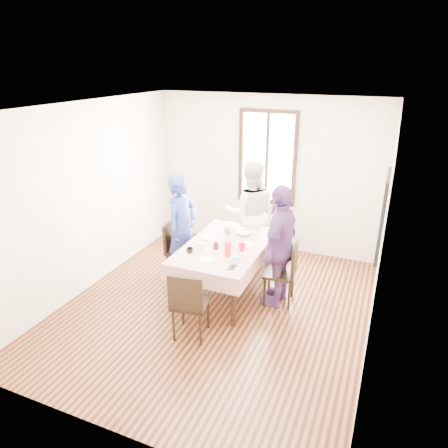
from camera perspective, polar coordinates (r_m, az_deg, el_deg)
The scene contains 31 objects.
ground at distance 5.82m, azimuth -1.18°, elevation -11.50°, with size 4.50×4.50×0.00m, color black.
back_wall at distance 7.22m, azimuth 6.02°, elevation 6.88°, with size 4.00×4.00×0.00m, color beige.
right_wall at distance 4.81m, azimuth 21.07°, elevation -2.31°, with size 4.50×4.50×0.00m, color beige.
window_frame at distance 7.13m, azimuth 6.06°, elevation 9.17°, with size 1.02×0.06×1.62m, color black.
window_pane at distance 7.14m, azimuth 6.09°, elevation 9.19°, with size 0.90×0.02×1.50m, color white.
art_poster at distance 5.02m, azimuth 21.33°, elevation 1.11°, with size 0.04×0.76×0.96m, color red.
dining_table at distance 5.99m, azimuth 0.19°, elevation -6.29°, with size 0.96×1.60×0.75m, color black.
tablecloth at distance 5.82m, azimuth 0.19°, elevation -2.98°, with size 1.08×1.72×0.01m, color #630E0D.
chair_left at distance 6.39m, azimuth -5.94°, elevation -3.73°, with size 0.42×0.42×0.91m, color black.
chair_right at distance 5.77m, azimuth 7.77°, elevation -6.75°, with size 0.42×0.42×0.91m, color black.
chair_far at distance 6.88m, azimuth 3.70°, elevation -1.70°, with size 0.42×0.42×0.91m, color black.
chair_near at distance 5.09m, azimuth -4.66°, elevation -10.87°, with size 0.42×0.42×0.91m, color black.
person_left at distance 6.22m, azimuth -5.90°, elevation -0.64°, with size 0.61×0.40×1.66m, color navy.
person_far at distance 6.71m, azimuth 3.73°, elevation 1.58°, with size 0.86×0.67×1.76m, color silver.
person_right at distance 5.60m, azimuth 7.77°, elevation -3.04°, with size 1.01×0.42×1.73m, color #58346D.
mug_black at distance 5.59m, azimuth -4.79°, elevation -3.67°, with size 0.09×0.09×0.07m, color black.
mug_flag at distance 5.63m, azimuth 2.50°, elevation -3.26°, with size 0.10×0.10×0.10m, color red.
mug_green at distance 6.16m, azimuth 0.53°, elevation -1.10°, with size 0.09×0.09×0.07m, color #0C7226.
serving_bowl at distance 6.14m, azimuth 2.83°, elevation -1.31°, with size 0.21×0.21×0.05m, color white.
juice_carton at distance 5.45m, azimuth 0.53°, elevation -3.48°, with size 0.07×0.07×0.21m, color red.
butter_tub at distance 5.33m, azimuth 1.63°, elevation -4.97°, with size 0.13×0.13×0.06m, color white.
jam_jar at distance 5.67m, azimuth -1.15°, elevation -3.05°, with size 0.07×0.07×0.10m, color black.
drinking_glass at distance 5.66m, azimuth -3.33°, elevation -3.14°, with size 0.07×0.07×0.10m, color silver.
smartphone at distance 5.20m, azimuth 1.12°, elevation -6.07°, with size 0.07×0.15×0.01m, color black.
flower_vase at distance 5.86m, azimuth 0.61°, elevation -2.10°, with size 0.06×0.06×0.12m, color silver.
plate_left at distance 6.05m, azimuth -2.37°, elevation -1.87°, with size 0.20×0.20×0.01m, color white.
plate_right at distance 5.81m, azimuth 3.50°, elevation -2.92°, with size 0.20×0.20×0.01m, color white.
plate_far at distance 6.32m, azimuth 2.49°, elevation -0.80°, with size 0.20×0.20×0.01m, color white.
plate_near at distance 5.38m, azimuth -2.48°, elevation -5.06°, with size 0.20×0.20×0.01m, color white.
butter_lid at distance 5.32m, azimuth 1.64°, elevation -4.61°, with size 0.12×0.12×0.01m, color blue.
flower_bunch at distance 5.81m, azimuth 0.61°, elevation -1.10°, with size 0.09×0.09×0.10m, color yellow, non-canonical shape.
Camera 1 is at (1.98, -4.44, 3.20)m, focal length 32.81 mm.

